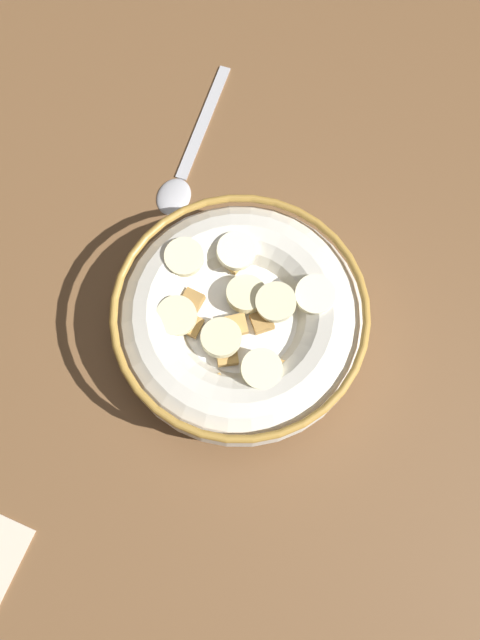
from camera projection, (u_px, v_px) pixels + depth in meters
ground_plane at (240, 335)px, 50.92cm from camera, size 112.22×112.22×2.00cm
cereal_bowl at (240, 320)px, 47.15cm from camera, size 19.11×19.11×5.82cm
spoon at (184, 169)px, 54.09cm from camera, size 2.98×16.00×0.80cm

